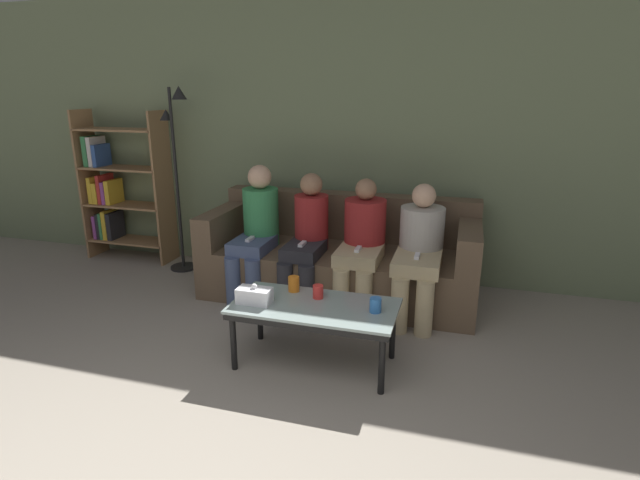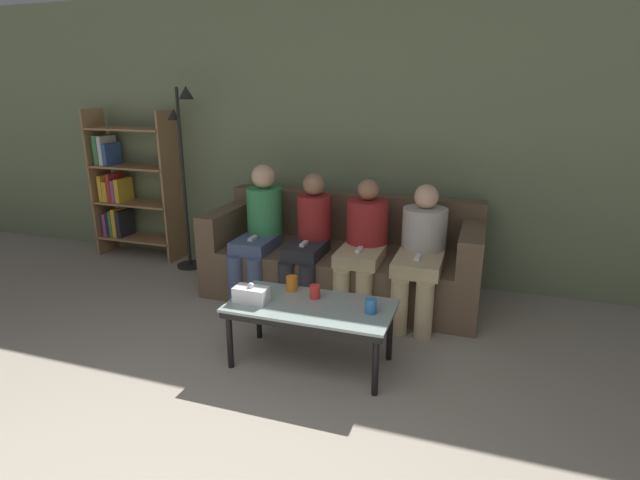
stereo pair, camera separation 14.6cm
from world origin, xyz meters
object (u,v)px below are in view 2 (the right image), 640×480
(cup_far_center, at_px, (292,283))
(couch, at_px, (343,260))
(cup_near_right, at_px, (315,292))
(bookshelf, at_px, (126,188))
(standing_lamp, at_px, (184,160))
(seated_person_right_end, at_px, (421,248))
(seated_person_left_end, at_px, (260,227))
(seated_person_mid_right, at_px, (364,241))
(cup_near_left, at_px, (371,306))
(tissue_box, at_px, (251,294))
(coffee_table, at_px, (311,311))
(seated_person_mid_left, at_px, (309,236))

(cup_far_center, bearing_deg, couch, 86.37)
(couch, relative_size, cup_near_right, 25.95)
(bookshelf, xyz_separation_m, standing_lamp, (0.84, -0.14, 0.35))
(standing_lamp, distance_m, seated_person_right_end, 2.43)
(seated_person_left_end, distance_m, seated_person_mid_right, 0.92)
(cup_near_left, distance_m, tissue_box, 0.77)
(couch, height_order, seated_person_mid_right, seated_person_mid_right)
(coffee_table, distance_m, standing_lamp, 2.36)
(tissue_box, height_order, seated_person_mid_right, seated_person_mid_right)
(cup_near_left, relative_size, cup_far_center, 0.90)
(bookshelf, height_order, seated_person_mid_right, bookshelf)
(cup_near_left, bearing_deg, seated_person_right_end, 80.32)
(cup_near_left, bearing_deg, couch, 113.43)
(couch, distance_m, cup_near_right, 1.13)
(cup_near_right, height_order, tissue_box, tissue_box)
(standing_lamp, distance_m, seated_person_mid_right, 1.99)
(cup_near_left, xyz_separation_m, bookshelf, (-3.01, 1.51, 0.26))
(couch, relative_size, seated_person_mid_right, 2.19)
(tissue_box, height_order, bookshelf, bookshelf)
(seated_person_mid_left, relative_size, seated_person_mid_right, 1.02)
(coffee_table, xyz_separation_m, standing_lamp, (-1.78, 1.37, 0.71))
(couch, distance_m, standing_lamp, 1.83)
(cup_near_right, distance_m, standing_lamp, 2.27)
(cup_near_left, relative_size, seated_person_mid_left, 0.09)
(couch, height_order, cup_far_center, couch)
(couch, xyz_separation_m, seated_person_left_end, (-0.69, -0.21, 0.29))
(bookshelf, xyz_separation_m, seated_person_mid_left, (2.26, -0.53, -0.17))
(cup_near_right, relative_size, seated_person_left_end, 0.08)
(couch, relative_size, cup_far_center, 22.32)
(seated_person_mid_right, bearing_deg, seated_person_left_end, 179.73)
(seated_person_mid_right, bearing_deg, cup_far_center, -109.81)
(cup_near_left, bearing_deg, cup_far_center, 163.81)
(cup_near_right, height_order, seated_person_right_end, seated_person_right_end)
(cup_near_left, bearing_deg, seated_person_mid_right, 106.49)
(standing_lamp, height_order, seated_person_mid_left, standing_lamp)
(tissue_box, relative_size, seated_person_mid_left, 0.20)
(cup_near_right, height_order, bookshelf, bookshelf)
(cup_near_right, distance_m, seated_person_mid_left, 0.95)
(cup_near_left, bearing_deg, bookshelf, 153.36)
(couch, distance_m, seated_person_left_end, 0.78)
(cup_near_right, xyz_separation_m, bookshelf, (-2.61, 1.41, 0.27))
(couch, height_order, cup_near_right, couch)
(cup_near_left, xyz_separation_m, standing_lamp, (-2.18, 1.37, 0.62))
(couch, xyz_separation_m, coffee_table, (0.13, -1.21, 0.07))
(tissue_box, distance_m, seated_person_mid_right, 1.18)
(standing_lamp, height_order, seated_person_right_end, standing_lamp)
(cup_near_left, height_order, seated_person_mid_left, seated_person_mid_left)
(standing_lamp, bearing_deg, seated_person_right_end, -9.54)
(cup_near_left, height_order, seated_person_right_end, seated_person_right_end)
(coffee_table, relative_size, seated_person_right_end, 1.02)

